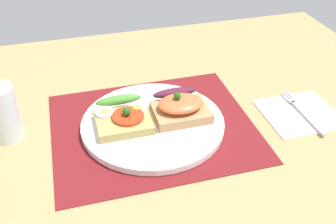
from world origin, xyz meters
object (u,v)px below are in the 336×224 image
object	(u,v)px
sandwich_egg_tomato	(123,116)
fork	(302,111)
sandwich_salmon	(180,107)
drinking_glass	(2,113)
plate	(153,123)
napkin	(300,113)

from	to	relation	value
sandwich_egg_tomato	fork	xyz separation A→B (cm)	(35.31, -4.76, -2.12)
sandwich_salmon	drinking_glass	world-z (taller)	drinking_glass
plate	sandwich_egg_tomato	distance (cm)	5.94
plate	napkin	distance (cm)	29.72
sandwich_salmon	napkin	size ratio (longest dim) A/B	0.72
fork	drinking_glass	bearing A→B (deg)	171.58
plate	napkin	xyz separation A→B (cm)	(29.48, -3.72, -0.62)
drinking_glass	fork	bearing A→B (deg)	-8.42
sandwich_egg_tomato	sandwich_salmon	distance (cm)	11.08
napkin	drinking_glass	size ratio (longest dim) A/B	1.39
plate	drinking_glass	size ratio (longest dim) A/B	2.60
sandwich_salmon	napkin	world-z (taller)	sandwich_salmon
plate	sandwich_salmon	bearing A→B (deg)	4.53
sandwich_egg_tomato	drinking_glass	xyz separation A→B (cm)	(-21.13, 3.60, 2.36)
drinking_glass	napkin	bearing A→B (deg)	-8.52
napkin	fork	distance (cm)	0.57
sandwich_egg_tomato	drinking_glass	world-z (taller)	drinking_glass
sandwich_egg_tomato	fork	world-z (taller)	sandwich_egg_tomato
sandwich_egg_tomato	drinking_glass	distance (cm)	21.56
fork	napkin	bearing A→B (deg)	-171.64
sandwich_salmon	fork	xyz separation A→B (cm)	(24.27, -4.11, -2.76)
sandwich_egg_tomato	napkin	distance (cm)	35.40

